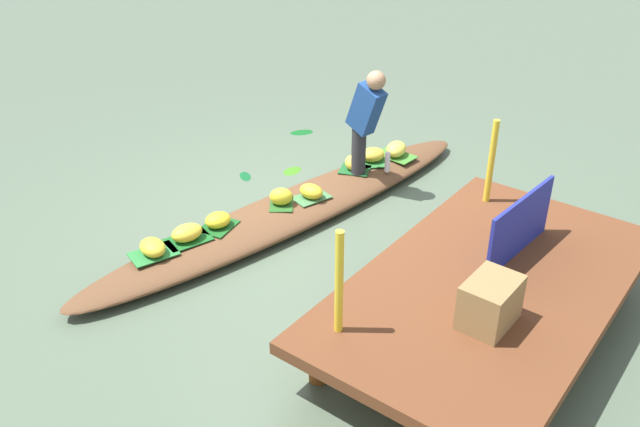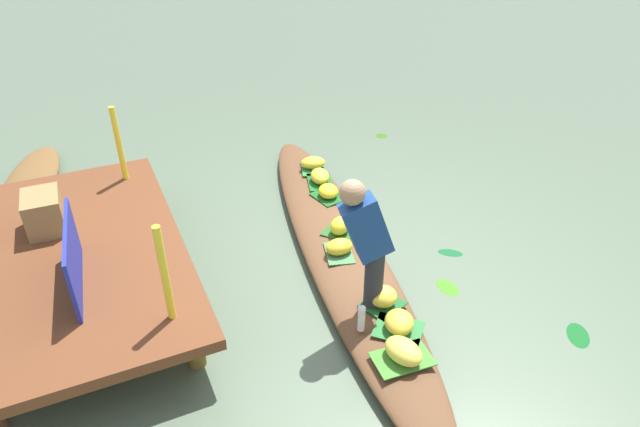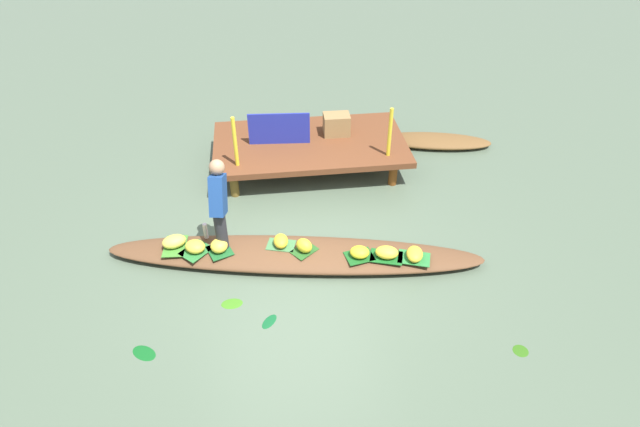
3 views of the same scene
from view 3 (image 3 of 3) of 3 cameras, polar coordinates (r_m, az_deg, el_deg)
The scene contains 30 objects.
canal_water at distance 7.26m, azimuth -2.73°, elevation -5.01°, with size 40.00×40.00×0.00m, color #4F604C.
dock_platform at distance 8.98m, azimuth -1.11°, elevation 7.42°, with size 3.20×1.80×0.48m.
vendor_boat at distance 7.20m, azimuth -2.75°, elevation -4.43°, with size 5.11×0.76×0.20m, color brown.
moored_boat at distance 10.00m, azimuth 12.13°, elevation 7.64°, with size 2.07×0.59×0.17m, color brown.
leaf_mat_0 at distance 7.43m, azimuth -15.31°, elevation -3.40°, with size 0.45×0.29×0.01m, color #3E7E2C.
banana_bunch_0 at distance 7.38m, azimuth -15.42°, elevation -2.91°, with size 0.32×0.22×0.17m, color #E7D14B.
leaf_mat_1 at distance 7.22m, azimuth -10.72°, elevation -3.95°, with size 0.33×0.29×0.01m, color #1B5627.
banana_bunch_1 at distance 7.16m, azimuth -10.80°, elevation -3.42°, with size 0.24×0.23×0.18m, color yellow.
leaf_mat_2 at distance 7.20m, azimuth -4.21°, elevation -3.40°, with size 0.38×0.25×0.01m, color #3F7242.
banana_bunch_2 at distance 7.15m, azimuth -4.23°, elevation -2.96°, with size 0.27×0.20×0.15m, color gold.
leaf_mat_3 at distance 7.10m, azimuth -1.70°, elevation -4.01°, with size 0.33×0.24×0.01m, color #24551F.
banana_bunch_3 at distance 7.04m, azimuth -1.71°, elevation -3.46°, with size 0.24×0.18×0.18m, color yellow.
leaf_mat_4 at distance 7.03m, azimuth 4.26°, elevation -4.60°, with size 0.36×0.28×0.01m, color #17521D.
banana_bunch_4 at distance 6.98m, azimuth 4.28°, elevation -4.17°, with size 0.26×0.22×0.14m, color yellow.
leaf_mat_5 at distance 7.28m, azimuth -13.19°, elevation -3.94°, with size 0.38×0.30×0.01m, color #296F32.
banana_bunch_5 at distance 7.23m, azimuth -13.28°, elevation -3.47°, with size 0.27×0.23×0.16m, color gold.
leaf_mat_6 at distance 7.06m, azimuth 7.15°, elevation -4.64°, with size 0.42×0.28×0.01m, color #17591F.
banana_bunch_6 at distance 7.01m, azimuth 7.20°, elevation -4.17°, with size 0.30×0.21×0.16m, color yellow.
leaf_mat_7 at distance 7.09m, azimuth 10.08°, elevation -4.74°, with size 0.42×0.28×0.01m, color #287635.
banana_bunch_7 at distance 7.05m, azimuth 10.14°, elevation -4.31°, with size 0.30×0.22×0.14m, color gold.
vendor_person at distance 6.91m, azimuth -10.84°, elevation 1.29°, with size 0.25×0.47×1.23m.
water_bottle at distance 7.41m, azimuth -12.21°, elevation -1.84°, with size 0.06×0.06×0.23m, color silver.
market_banner at distance 8.79m, azimuth -4.42°, elevation 9.07°, with size 1.00×0.03×0.54m, color #202A98.
railing_post_west at distance 8.20m, azimuth -9.12°, elevation 7.61°, with size 0.06×0.06×0.82m, color yellow.
railing_post_east at distance 8.44m, azimuth 7.53°, elevation 8.64°, with size 0.06×0.06×0.82m, color yellow.
produce_crate at distance 9.10m, azimuth 1.79°, elevation 9.55°, with size 0.44×0.32×0.36m, color olive.
drifting_plant_0 at distance 6.51m, azimuth -5.47°, elevation -11.48°, with size 0.25×0.13×0.01m, color #105026.
drifting_plant_1 at distance 6.76m, azimuth -9.45°, elevation -9.53°, with size 0.27×0.18×0.01m, color #39761B.
drifting_plant_2 at distance 6.60m, azimuth 20.77°, elevation -13.63°, with size 0.18×0.18×0.01m, color #2C5E15.
drifting_plant_3 at distance 6.49m, azimuth -18.39°, elevation -14.05°, with size 0.31×0.18×0.01m, color #0F541C.
Camera 3 is at (-0.33, -5.39, 4.86)m, focal length 29.76 mm.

